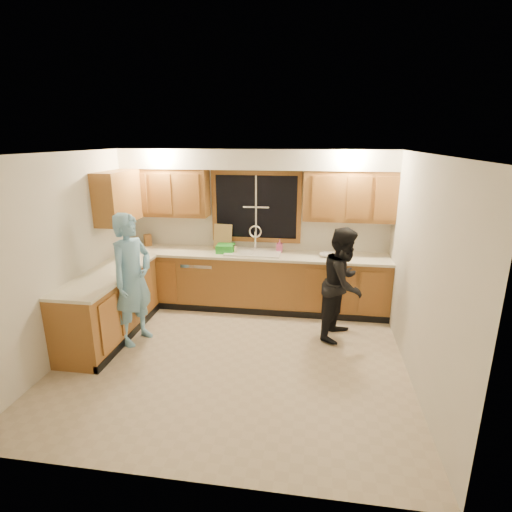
{
  "coord_description": "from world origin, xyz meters",
  "views": [
    {
      "loc": [
        0.94,
        -4.35,
        2.66
      ],
      "look_at": [
        0.19,
        0.65,
        1.16
      ],
      "focal_mm": 28.0,
      "sensor_mm": 36.0,
      "label": 1
    }
  ],
  "objects_px": {
    "stove": "(87,324)",
    "soap_bottle": "(280,246)",
    "knife_block": "(148,240)",
    "bowl": "(327,255)",
    "woman": "(343,284)",
    "dish_crate": "(226,248)",
    "man": "(132,279)",
    "sink": "(253,256)",
    "dishwasher": "(202,281)"
  },
  "relations": [
    {
      "from": "sink",
      "to": "bowl",
      "type": "relative_size",
      "value": 3.86
    },
    {
      "from": "stove",
      "to": "dish_crate",
      "type": "relative_size",
      "value": 3.34
    },
    {
      "from": "dishwasher",
      "to": "bowl",
      "type": "height_order",
      "value": "bowl"
    },
    {
      "from": "sink",
      "to": "woman",
      "type": "bearing_deg",
      "value": -30.36
    },
    {
      "from": "stove",
      "to": "knife_block",
      "type": "relative_size",
      "value": 4.61
    },
    {
      "from": "dishwasher",
      "to": "stove",
      "type": "xyz_separation_m",
      "value": [
        -0.95,
        -1.81,
        0.04
      ]
    },
    {
      "from": "woman",
      "to": "soap_bottle",
      "type": "distance_m",
      "value": 1.34
    },
    {
      "from": "woman",
      "to": "bowl",
      "type": "xyz_separation_m",
      "value": [
        -0.21,
        0.75,
        0.18
      ]
    },
    {
      "from": "man",
      "to": "soap_bottle",
      "type": "relative_size",
      "value": 8.63
    },
    {
      "from": "stove",
      "to": "dish_crate",
      "type": "bearing_deg",
      "value": 52.81
    },
    {
      "from": "knife_block",
      "to": "sink",
      "type": "bearing_deg",
      "value": -46.94
    },
    {
      "from": "dishwasher",
      "to": "soap_bottle",
      "type": "height_order",
      "value": "soap_bottle"
    },
    {
      "from": "woman",
      "to": "dish_crate",
      "type": "bearing_deg",
      "value": 88.95
    },
    {
      "from": "bowl",
      "to": "knife_block",
      "type": "bearing_deg",
      "value": 176.0
    },
    {
      "from": "sink",
      "to": "man",
      "type": "distance_m",
      "value": 1.93
    },
    {
      "from": "stove",
      "to": "bowl",
      "type": "bearing_deg",
      "value": 31.23
    },
    {
      "from": "stove",
      "to": "soap_bottle",
      "type": "height_order",
      "value": "soap_bottle"
    },
    {
      "from": "man",
      "to": "bowl",
      "type": "relative_size",
      "value": 7.9
    },
    {
      "from": "knife_block",
      "to": "stove",
      "type": "bearing_deg",
      "value": -131.22
    },
    {
      "from": "stove",
      "to": "man",
      "type": "distance_m",
      "value": 0.77
    },
    {
      "from": "soap_bottle",
      "to": "bowl",
      "type": "distance_m",
      "value": 0.76
    },
    {
      "from": "dishwasher",
      "to": "soap_bottle",
      "type": "bearing_deg",
      "value": 6.0
    },
    {
      "from": "sink",
      "to": "dishwasher",
      "type": "distance_m",
      "value": 0.96
    },
    {
      "from": "sink",
      "to": "dish_crate",
      "type": "xyz_separation_m",
      "value": [
        -0.44,
        -0.03,
        0.12
      ]
    },
    {
      "from": "woman",
      "to": "soap_bottle",
      "type": "relative_size",
      "value": 7.57
    },
    {
      "from": "knife_block",
      "to": "bowl",
      "type": "bearing_deg",
      "value": -45.68
    },
    {
      "from": "stove",
      "to": "soap_bottle",
      "type": "distance_m",
      "value": 2.99
    },
    {
      "from": "dishwasher",
      "to": "stove",
      "type": "distance_m",
      "value": 2.04
    },
    {
      "from": "dishwasher",
      "to": "stove",
      "type": "relative_size",
      "value": 0.91
    },
    {
      "from": "woman",
      "to": "dish_crate",
      "type": "height_order",
      "value": "woman"
    },
    {
      "from": "soap_bottle",
      "to": "woman",
      "type": "bearing_deg",
      "value": -43.67
    },
    {
      "from": "stove",
      "to": "bowl",
      "type": "xyz_separation_m",
      "value": [
        2.94,
        1.79,
        0.5
      ]
    },
    {
      "from": "dish_crate",
      "to": "bowl",
      "type": "bearing_deg",
      "value": -0.26
    },
    {
      "from": "dish_crate",
      "to": "bowl",
      "type": "distance_m",
      "value": 1.59
    },
    {
      "from": "man",
      "to": "dish_crate",
      "type": "distance_m",
      "value": 1.62
    },
    {
      "from": "dishwasher",
      "to": "woman",
      "type": "distance_m",
      "value": 2.36
    },
    {
      "from": "man",
      "to": "bowl",
      "type": "distance_m",
      "value": 2.85
    },
    {
      "from": "dishwasher",
      "to": "stove",
      "type": "bearing_deg",
      "value": -117.69
    },
    {
      "from": "sink",
      "to": "man",
      "type": "xyz_separation_m",
      "value": [
        -1.39,
        -1.34,
        0.02
      ]
    },
    {
      "from": "knife_block",
      "to": "dishwasher",
      "type": "bearing_deg",
      "value": -52.35
    },
    {
      "from": "man",
      "to": "bowl",
      "type": "bearing_deg",
      "value": -43.35
    },
    {
      "from": "stove",
      "to": "man",
      "type": "xyz_separation_m",
      "value": [
        0.41,
        0.49,
        0.43
      ]
    },
    {
      "from": "dishwasher",
      "to": "stove",
      "type": "height_order",
      "value": "stove"
    },
    {
      "from": "stove",
      "to": "woman",
      "type": "bearing_deg",
      "value": 18.14
    },
    {
      "from": "sink",
      "to": "knife_block",
      "type": "bearing_deg",
      "value": 174.74
    },
    {
      "from": "man",
      "to": "woman",
      "type": "distance_m",
      "value": 2.8
    },
    {
      "from": "dishwasher",
      "to": "woman",
      "type": "relative_size",
      "value": 0.53
    },
    {
      "from": "sink",
      "to": "woman",
      "type": "xyz_separation_m",
      "value": [
        1.35,
        -0.79,
        -0.09
      ]
    },
    {
      "from": "man",
      "to": "bowl",
      "type": "height_order",
      "value": "man"
    },
    {
      "from": "dish_crate",
      "to": "bowl",
      "type": "xyz_separation_m",
      "value": [
        1.58,
        -0.01,
        -0.04
      ]
    }
  ]
}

